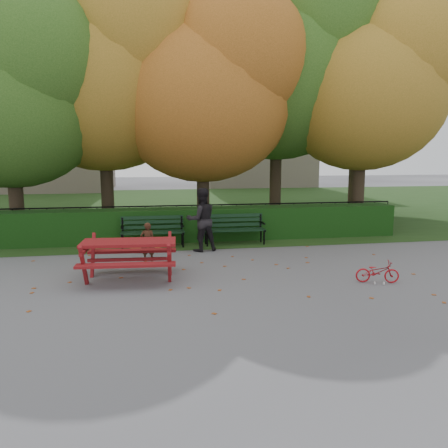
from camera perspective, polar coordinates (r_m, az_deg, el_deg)
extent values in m
plane|color=slate|center=(9.35, -0.80, -7.31)|extent=(90.00, 90.00, 0.00)
plane|color=#1B3812|center=(23.05, -6.46, 2.40)|extent=(90.00, 90.00, 0.00)
cube|color=#C1AE97|center=(36.00, -23.09, 16.07)|extent=(10.00, 7.00, 15.00)
cube|color=#C1AE97|center=(38.20, 4.36, 14.03)|extent=(9.00, 6.00, 12.00)
cube|color=black|center=(13.60, -3.88, -0.02)|extent=(13.00, 0.90, 1.00)
cube|color=black|center=(14.46, -4.21, -1.17)|extent=(14.00, 0.04, 0.04)
cube|color=black|center=(14.32, -4.25, 2.45)|extent=(14.00, 0.04, 0.04)
cylinder|color=black|center=(14.40, -16.19, 0.14)|extent=(0.03, 0.03, 1.00)
cylinder|color=black|center=(14.39, -4.23, 0.47)|extent=(0.03, 0.03, 1.00)
cylinder|color=black|center=(14.99, 7.25, 0.77)|extent=(0.03, 0.03, 1.00)
cylinder|color=black|center=(16.38, 19.02, 1.04)|extent=(0.03, 0.03, 1.00)
cylinder|color=#32251B|center=(15.26, -25.51, 3.18)|extent=(0.44, 0.44, 2.62)
ellipsoid|color=#254C16|center=(15.28, -26.24, 13.72)|extent=(5.60, 5.60, 5.04)
sphere|color=#254C16|center=(14.56, -23.48, 19.21)|extent=(4.20, 4.20, 4.20)
cylinder|color=#32251B|center=(15.95, -15.02, 4.91)|extent=(0.44, 0.44, 3.15)
ellipsoid|color=olive|center=(16.08, -15.52, 16.99)|extent=(6.40, 6.40, 5.76)
sphere|color=olive|center=(15.52, -11.59, 22.85)|extent=(4.80, 4.80, 4.80)
cylinder|color=#32251B|center=(15.23, -2.75, 4.37)|extent=(0.44, 0.44, 2.80)
ellipsoid|color=brown|center=(15.29, -2.83, 15.65)|extent=(6.00, 6.00, 5.40)
sphere|color=brown|center=(14.95, 1.80, 21.05)|extent=(4.50, 4.50, 4.50)
cylinder|color=#32251B|center=(17.11, 6.74, 6.00)|extent=(0.44, 0.44, 3.50)
ellipsoid|color=#254C16|center=(17.33, 6.98, 18.47)|extent=(6.80, 6.80, 6.12)
sphere|color=#254C16|center=(17.25, 12.11, 23.59)|extent=(5.10, 5.10, 5.10)
cylinder|color=#32251B|center=(16.75, 17.13, 4.70)|extent=(0.44, 0.44, 2.97)
ellipsoid|color=olive|center=(16.84, 17.65, 15.57)|extent=(5.80, 5.80, 5.22)
sphere|color=olive|center=(16.91, 22.32, 19.79)|extent=(4.35, 4.35, 4.35)
sphere|color=brown|center=(18.66, -26.92, 20.71)|extent=(4.95, 4.95, 4.95)
cylinder|color=#32251B|center=(21.12, 16.55, 5.77)|extent=(0.44, 0.44, 3.15)
ellipsoid|color=#254C16|center=(21.22, 16.97, 14.90)|extent=(6.00, 6.00, 5.40)
sphere|color=#254C16|center=(21.25, 20.77, 18.38)|extent=(4.50, 4.50, 4.50)
cube|color=black|center=(12.47, -9.28, -1.22)|extent=(1.80, 0.12, 0.04)
cube|color=black|center=(12.65, -9.29, -1.08)|extent=(1.80, 0.12, 0.04)
cube|color=black|center=(12.83, -9.31, -0.94)|extent=(1.80, 0.12, 0.04)
cube|color=black|center=(12.90, -9.33, -0.39)|extent=(1.80, 0.05, 0.10)
cube|color=black|center=(12.87, -9.34, 0.27)|extent=(1.80, 0.05, 0.10)
cube|color=black|center=(12.85, -9.36, 0.84)|extent=(1.80, 0.05, 0.10)
cube|color=black|center=(12.67, -13.14, -1.27)|extent=(0.05, 0.55, 0.06)
cube|color=black|center=(12.90, -13.11, -0.07)|extent=(0.05, 0.05, 0.41)
cylinder|color=black|center=(12.53, -13.15, -2.31)|extent=(0.05, 0.05, 0.44)
cylinder|color=black|center=(12.88, -13.07, -2.00)|extent=(0.05, 0.05, 0.44)
cube|color=black|center=(12.66, -13.17, -0.36)|extent=(0.05, 0.45, 0.04)
cube|color=black|center=(12.69, -5.45, -1.06)|extent=(0.05, 0.55, 0.06)
cube|color=black|center=(12.92, -5.57, 0.13)|extent=(0.05, 0.05, 0.41)
cylinder|color=black|center=(12.55, -5.37, -2.10)|extent=(0.05, 0.05, 0.44)
cylinder|color=black|center=(12.90, -5.51, -1.79)|extent=(0.05, 0.05, 0.44)
cube|color=black|center=(12.68, -5.47, -0.15)|extent=(0.05, 0.45, 0.04)
cube|color=black|center=(12.73, 1.58, -0.90)|extent=(1.80, 0.12, 0.04)
cube|color=black|center=(12.90, 1.42, -0.76)|extent=(1.80, 0.12, 0.04)
cube|color=black|center=(13.08, 1.26, -0.63)|extent=(1.80, 0.12, 0.04)
cube|color=black|center=(13.15, 1.19, -0.09)|extent=(1.80, 0.05, 0.10)
cube|color=black|center=(13.12, 1.19, 0.55)|extent=(1.80, 0.05, 0.10)
cube|color=black|center=(13.10, 1.19, 1.12)|extent=(1.80, 0.05, 0.10)
cube|color=black|center=(12.76, -2.32, -0.96)|extent=(0.05, 0.55, 0.06)
cube|color=black|center=(12.99, -2.49, 0.22)|extent=(0.05, 0.05, 0.41)
cylinder|color=black|center=(12.63, -2.20, -2.00)|extent=(0.05, 0.05, 0.44)
cylinder|color=black|center=(12.98, -2.42, -1.70)|extent=(0.05, 0.05, 0.44)
cube|color=black|center=(12.75, -2.34, -0.06)|extent=(0.05, 0.45, 0.04)
cube|color=black|center=(13.10, 5.07, -0.73)|extent=(0.05, 0.55, 0.06)
cube|color=black|center=(13.32, 4.78, 0.41)|extent=(0.05, 0.05, 0.41)
cylinder|color=black|center=(12.96, 5.26, -1.74)|extent=(0.05, 0.05, 0.44)
cylinder|color=black|center=(13.31, 4.85, -1.46)|extent=(0.05, 0.05, 0.44)
cube|color=black|center=(13.09, 5.06, 0.14)|extent=(0.05, 0.45, 0.04)
cube|color=maroon|center=(9.42, -12.32, -2.37)|extent=(2.01, 0.95, 0.07)
cube|color=maroon|center=(8.86, -12.70, -5.26)|extent=(1.97, 0.41, 0.05)
cube|color=maroon|center=(10.12, -11.86, -3.46)|extent=(1.97, 0.41, 0.05)
cube|color=maroon|center=(9.16, -17.86, -5.29)|extent=(0.10, 0.56, 0.95)
cube|color=maroon|center=(10.09, -16.74, -3.93)|extent=(0.10, 0.56, 0.95)
cube|color=maroon|center=(9.56, -17.35, -2.93)|extent=(0.17, 1.47, 0.07)
cube|color=maroon|center=(8.96, -7.16, -5.22)|extent=(0.10, 0.56, 0.95)
cube|color=maroon|center=(9.91, -7.06, -3.84)|extent=(0.10, 0.56, 0.95)
cube|color=maroon|center=(9.38, -7.14, -2.82)|extent=(0.17, 1.47, 0.07)
cube|color=maroon|center=(9.49, -12.24, -4.56)|extent=(1.74, 0.19, 0.07)
ellipsoid|color=#6B3011|center=(12.32, -10.33, -3.30)|extent=(1.07, 0.79, 0.07)
imported|color=#3A1E12|center=(11.02, -9.94, -2.32)|extent=(0.37, 0.26, 0.98)
imported|color=black|center=(11.98, -2.98, 0.57)|extent=(0.96, 0.81, 1.75)
imported|color=#AA0F17|center=(9.64, 19.40, -5.91)|extent=(0.93, 0.52, 0.46)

